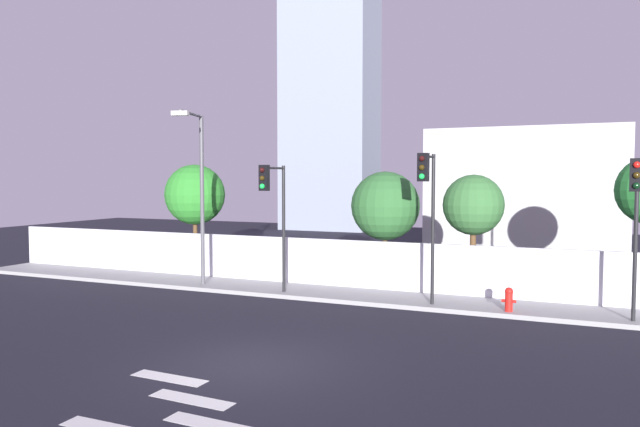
{
  "coord_description": "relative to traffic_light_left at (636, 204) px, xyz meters",
  "views": [
    {
      "loc": [
        6.82,
        -11.82,
        4.29
      ],
      "look_at": [
        -1.03,
        6.5,
        3.14
      ],
      "focal_mm": 33.31,
      "sensor_mm": 36.0,
      "label": 1
    }
  ],
  "objects": [
    {
      "name": "ground_plane",
      "position": [
        -8.43,
        -6.86,
        -3.59
      ],
      "size": [
        80.0,
        80.0,
        0.0
      ],
      "primitive_type": "plane",
      "color": "black"
    },
    {
      "name": "sidewalk",
      "position": [
        -8.43,
        1.34,
        -3.51
      ],
      "size": [
        36.0,
        2.4,
        0.15
      ],
      "primitive_type": "cube",
      "color": "gray",
      "rests_on": "ground"
    },
    {
      "name": "perimeter_wall",
      "position": [
        -8.43,
        2.63,
        -2.54
      ],
      "size": [
        36.0,
        0.18,
        1.8
      ],
      "primitive_type": "cube",
      "color": "silver",
      "rests_on": "sidewalk"
    },
    {
      "name": "crosswalk_marking",
      "position": [
        -8.46,
        -10.54,
        -3.59
      ],
      "size": [
        4.02,
        4.75,
        0.01
      ],
      "color": "silver",
      "rests_on": "ground"
    },
    {
      "name": "traffic_light_left",
      "position": [
        0.0,
        0.0,
        0.0
      ],
      "size": [
        0.37,
        1.53,
        4.71
      ],
      "color": "black",
      "rests_on": "sidewalk"
    },
    {
      "name": "traffic_light_center",
      "position": [
        -11.44,
        0.03,
        -0.05
      ],
      "size": [
        0.39,
        1.46,
        4.64
      ],
      "color": "black",
      "rests_on": "sidewalk"
    },
    {
      "name": "traffic_light_right",
      "position": [
        -5.93,
        0.24,
        0.16
      ],
      "size": [
        0.39,
        1.11,
        4.97
      ],
      "color": "black",
      "rests_on": "sidewalk"
    },
    {
      "name": "street_lamp_curbside",
      "position": [
        -14.95,
        0.56,
        0.54
      ],
      "size": [
        0.96,
        2.37,
        6.62
      ],
      "color": "#4C4C51",
      "rests_on": "sidewalk"
    },
    {
      "name": "fire_hydrant",
      "position": [
        -3.41,
        0.55,
        -3.03
      ],
      "size": [
        0.44,
        0.26,
        0.76
      ],
      "color": "red",
      "rests_on": "sidewalk"
    },
    {
      "name": "roadside_tree_leftmost",
      "position": [
        -17.35,
        3.69,
        -0.0
      ],
      "size": [
        2.71,
        2.71,
        4.96
      ],
      "color": "brown",
      "rests_on": "ground"
    },
    {
      "name": "roadside_tree_midleft",
      "position": [
        -8.41,
        3.69,
        -0.35
      ],
      "size": [
        2.7,
        2.7,
        4.6
      ],
      "color": "brown",
      "rests_on": "ground"
    },
    {
      "name": "roadside_tree_midright",
      "position": [
        -5.02,
        3.69,
        -0.27
      ],
      "size": [
        2.25,
        2.25,
        4.47
      ],
      "color": "brown",
      "rests_on": "ground"
    },
    {
      "name": "low_building_distant",
      "position": [
        -4.13,
        16.63,
        -0.07
      ],
      "size": [
        10.31,
        6.0,
        7.05
      ],
      "primitive_type": "cube",
      "color": "#B1B1B1",
      "rests_on": "ground"
    },
    {
      "name": "tower_on_skyline",
      "position": [
        -20.95,
        28.63,
        10.21
      ],
      "size": [
        7.57,
        5.0,
        27.6
      ],
      "primitive_type": "cube",
      "color": "gray",
      "rests_on": "ground"
    }
  ]
}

